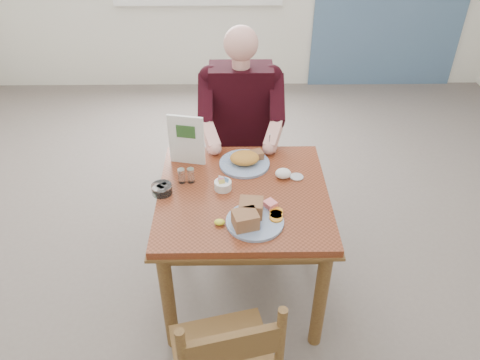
{
  "coord_description": "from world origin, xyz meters",
  "views": [
    {
      "loc": [
        -0.05,
        -1.96,
        2.26
      ],
      "look_at": [
        -0.02,
        0.0,
        0.83
      ],
      "focal_mm": 35.0,
      "sensor_mm": 36.0,
      "label": 1
    }
  ],
  "objects_px": {
    "chair_far": "(241,153)",
    "near_plate": "(252,216)",
    "diner": "(241,118)",
    "far_plate": "(245,160)",
    "table": "(243,208)"
  },
  "relations": [
    {
      "from": "diner",
      "to": "far_plate",
      "type": "xyz_separation_m",
      "value": [
        0.02,
        -0.45,
        -0.03
      ]
    },
    {
      "from": "chair_far",
      "to": "near_plate",
      "type": "bearing_deg",
      "value": -87.83
    },
    {
      "from": "chair_far",
      "to": "diner",
      "type": "distance_m",
      "value": 0.34
    },
    {
      "from": "chair_far",
      "to": "diner",
      "type": "xyz_separation_m",
      "value": [
        0.0,
        -0.09,
        0.33
      ]
    },
    {
      "from": "diner",
      "to": "near_plate",
      "type": "height_order",
      "value": "diner"
    },
    {
      "from": "near_plate",
      "to": "far_plate",
      "type": "height_order",
      "value": "near_plate"
    },
    {
      "from": "near_plate",
      "to": "far_plate",
      "type": "distance_m",
      "value": 0.5
    },
    {
      "from": "table",
      "to": "near_plate",
      "type": "height_order",
      "value": "near_plate"
    },
    {
      "from": "chair_far",
      "to": "near_plate",
      "type": "relative_size",
      "value": 2.98
    },
    {
      "from": "table",
      "to": "diner",
      "type": "relative_size",
      "value": 0.66
    },
    {
      "from": "table",
      "to": "chair_far",
      "type": "relative_size",
      "value": 0.97
    },
    {
      "from": "diner",
      "to": "far_plate",
      "type": "height_order",
      "value": "diner"
    },
    {
      "from": "table",
      "to": "far_plate",
      "type": "height_order",
      "value": "far_plate"
    },
    {
      "from": "chair_far",
      "to": "far_plate",
      "type": "distance_m",
      "value": 0.62
    },
    {
      "from": "near_plate",
      "to": "diner",
      "type": "bearing_deg",
      "value": 92.37
    }
  ]
}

